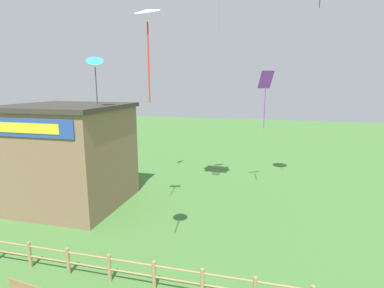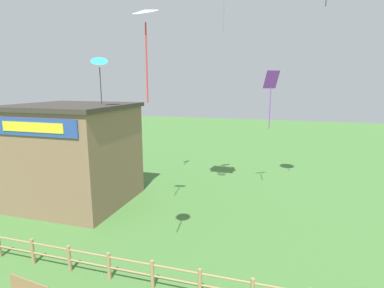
{
  "view_description": "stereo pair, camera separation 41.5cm",
  "coord_description": "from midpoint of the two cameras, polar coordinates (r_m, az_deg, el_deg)",
  "views": [
    {
      "loc": [
        2.73,
        -2.36,
        7.09
      ],
      "look_at": [
        0.0,
        8.38,
        4.87
      ],
      "focal_mm": 28.0,
      "sensor_mm": 36.0,
      "label": 1
    },
    {
      "loc": [
        3.13,
        -2.25,
        7.09
      ],
      "look_at": [
        0.0,
        8.38,
        4.87
      ],
      "focal_mm": 28.0,
      "sensor_mm": 36.0,
      "label": 2
    }
  ],
  "objects": [
    {
      "name": "seaside_building",
      "position": [
        19.15,
        -22.96,
        -1.94
      ],
      "size": [
        6.4,
        6.09,
        5.95
      ],
      "color": "#84664C",
      "rests_on": "ground_plane"
    },
    {
      "name": "wooden_fence",
      "position": [
        11.23,
        -3.91,
        -24.02
      ],
      "size": [
        19.17,
        0.14,
        1.06
      ],
      "color": "#9E7F56",
      "rests_on": "ground_plane"
    },
    {
      "name": "kite_white_delta",
      "position": [
        9.59,
        -9.82,
        22.58
      ],
      "size": [
        0.86,
        0.84,
        2.82
      ],
      "color": "white"
    },
    {
      "name": "kite_purple_streamer",
      "position": [
        19.47,
        13.24,
        10.6
      ],
      "size": [
        1.0,
        0.87,
        3.6
      ],
      "color": "purple"
    },
    {
      "name": "kite_cyan_delta",
      "position": [
        16.43,
        -18.74,
        14.49
      ],
      "size": [
        1.13,
        1.1,
        2.48
      ],
      "color": "#2DB2C6"
    }
  ]
}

